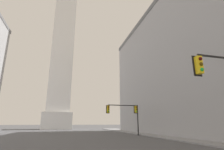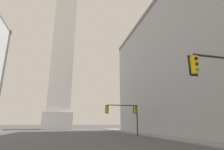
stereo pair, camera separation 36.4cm
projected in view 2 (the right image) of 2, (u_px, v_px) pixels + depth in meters
name	position (u px, v px, depth m)	size (l,w,h in m)	color
sidewalk_right	(169.00, 137.00, 24.70)	(5.00, 71.01, 0.15)	gray
building_right	(204.00, 69.00, 33.19)	(21.81, 40.30, 23.60)	#9E9EA0
obelisk	(64.00, 49.00, 63.50)	(9.12, 9.12, 58.64)	silver
traffic_light_mid_right	(126.00, 112.00, 28.81)	(5.58, 0.52, 4.86)	black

